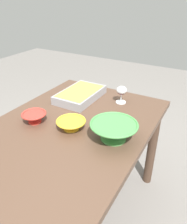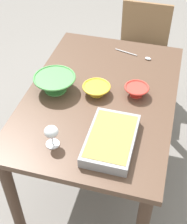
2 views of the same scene
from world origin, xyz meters
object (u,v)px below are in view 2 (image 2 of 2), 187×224
(small_bowl, at_px, (137,90))
(chair, at_px, (142,49))
(dining_table, at_px, (101,108))
(wine_glass, at_px, (51,133))
(serving_bowl, at_px, (55,83))
(casserole_dish, at_px, (111,139))
(mixing_bowl, at_px, (97,89))
(serving_spoon, at_px, (140,56))

(small_bowl, bearing_deg, chair, 5.45)
(dining_table, bearing_deg, chair, -6.53)
(wine_glass, relative_size, serving_bowl, 0.48)
(casserole_dish, relative_size, serving_bowl, 1.49)
(small_bowl, bearing_deg, wine_glass, 145.54)
(casserole_dish, xyz_separation_m, mixing_bowl, (0.38, 0.18, 0.00))
(casserole_dish, xyz_separation_m, serving_bowl, (0.35, 0.44, 0.02))
(chair, relative_size, serving_bowl, 3.34)
(mixing_bowl, bearing_deg, small_bowl, -78.80)
(serving_bowl, xyz_separation_m, serving_spoon, (0.50, -0.45, -0.05))
(chair, xyz_separation_m, wine_glass, (-1.49, 0.26, 0.37))
(dining_table, height_order, chair, chair)
(dining_table, height_order, casserole_dish, casserole_dish)
(casserole_dish, bearing_deg, serving_spoon, -0.86)
(dining_table, bearing_deg, small_bowl, -76.85)
(mixing_bowl, height_order, serving_bowl, serving_bowl)
(chair, height_order, small_bowl, chair)
(mixing_bowl, bearing_deg, dining_table, -93.23)
(wine_glass, relative_size, mixing_bowl, 0.72)
(small_bowl, relative_size, serving_spoon, 0.55)
(serving_bowl, bearing_deg, dining_table, -83.55)
(dining_table, relative_size, chair, 1.52)
(mixing_bowl, bearing_deg, casserole_dish, -154.78)
(dining_table, distance_m, wine_glass, 0.53)
(serving_spoon, bearing_deg, wine_glass, 161.90)
(wine_glass, xyz_separation_m, serving_spoon, (0.94, -0.31, -0.08))
(wine_glass, bearing_deg, casserole_dish, -73.82)
(serving_spoon, bearing_deg, mixing_bowl, 157.72)
(mixing_bowl, relative_size, serving_bowl, 0.67)
(dining_table, xyz_separation_m, small_bowl, (0.05, -0.21, 0.15))
(casserole_dish, bearing_deg, small_bowl, -7.90)
(dining_table, bearing_deg, mixing_bowl, 86.77)
(wine_glass, xyz_separation_m, mixing_bowl, (0.47, -0.11, -0.05))
(dining_table, xyz_separation_m, chair, (1.02, -0.12, -0.16))
(chair, bearing_deg, dining_table, 173.47)
(mixing_bowl, distance_m, small_bowl, 0.24)
(mixing_bowl, height_order, serving_spoon, mixing_bowl)
(small_bowl, bearing_deg, dining_table, 103.15)
(casserole_dish, bearing_deg, chair, 1.36)
(wine_glass, relative_size, small_bowl, 0.83)
(chair, bearing_deg, wine_glass, 170.08)
(casserole_dish, xyz_separation_m, small_bowl, (0.43, -0.06, 0.00))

